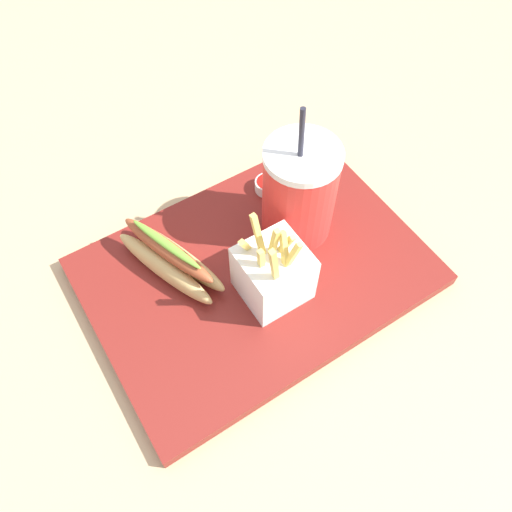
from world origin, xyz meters
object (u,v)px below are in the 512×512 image
(fries_basket, at_px, (272,274))
(hot_dog_1, at_px, (170,259))
(soda_cup, at_px, (299,192))
(ketchup_cup_1, at_px, (267,185))

(fries_basket, relative_size, hot_dog_1, 0.85)
(soda_cup, relative_size, fries_basket, 1.45)
(fries_basket, bearing_deg, soda_cup, -141.54)
(fries_basket, bearing_deg, hot_dog_1, -46.43)
(hot_dog_1, height_order, ketchup_cup_1, hot_dog_1)
(fries_basket, height_order, ketchup_cup_1, fries_basket)
(fries_basket, bearing_deg, ketchup_cup_1, -121.34)
(ketchup_cup_1, bearing_deg, fries_basket, 58.66)
(fries_basket, distance_m, hot_dog_1, 0.14)
(hot_dog_1, bearing_deg, soda_cup, 170.78)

